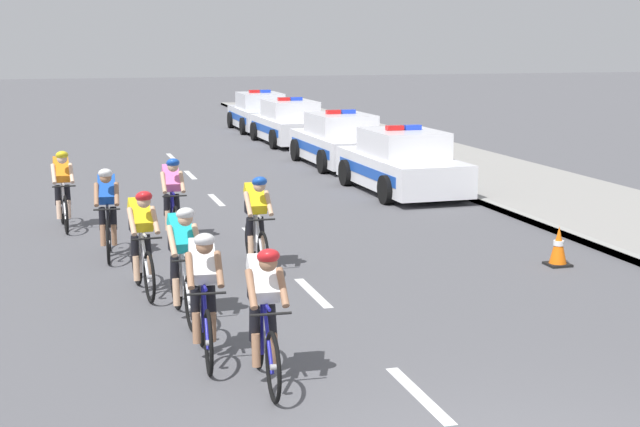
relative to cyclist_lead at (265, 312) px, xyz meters
name	(u,v)px	position (x,y,z in m)	size (l,w,h in m)	color
sidewalk_slab	(524,185)	(8.90, 10.90, -0.73)	(4.12, 60.00, 0.12)	gray
kerb_edge	(449,189)	(6.93, 10.90, -0.72)	(0.16, 60.00, 0.13)	#9E9E99
lane_markings_centre	(254,236)	(1.44, 7.29, -0.78)	(0.14, 25.60, 0.01)	white
cyclist_lead	(265,312)	(0.00, 0.00, 0.00)	(0.43, 1.72, 1.56)	black
cyclist_second	(204,293)	(-0.48, 0.92, 0.00)	(0.44, 1.72, 1.56)	black
cyclist_third	(183,261)	(-0.50, 2.50, 0.00)	(0.43, 1.72, 1.56)	black
cyclist_fourth	(142,240)	(-0.88, 3.90, 0.00)	(0.44, 1.72, 1.56)	black
cyclist_fifth	(257,221)	(0.96, 4.77, 0.00)	(0.42, 1.72, 1.56)	black
cyclist_sixth	(107,211)	(-1.21, 6.29, 0.00)	(0.44, 1.72, 1.56)	black
cyclist_seventh	(172,198)	(-0.03, 7.27, 0.00)	(0.42, 1.72, 1.56)	black
cyclist_eighth	(63,188)	(-1.88, 8.91, 0.00)	(0.43, 1.72, 1.56)	black
police_car_nearest	(402,164)	(5.80, 11.09, -0.11)	(2.06, 4.43, 1.59)	white
police_car_second	(340,142)	(5.80, 15.95, -0.11)	(2.04, 4.42, 1.59)	white
police_car_third	(289,124)	(5.80, 21.70, -0.11)	(2.06, 4.43, 1.59)	white
police_car_furthest	(260,113)	(5.80, 26.43, -0.11)	(2.05, 4.43, 1.59)	silver
traffic_cone_mid	(558,247)	(5.64, 3.74, -0.48)	(0.36, 0.36, 0.64)	black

